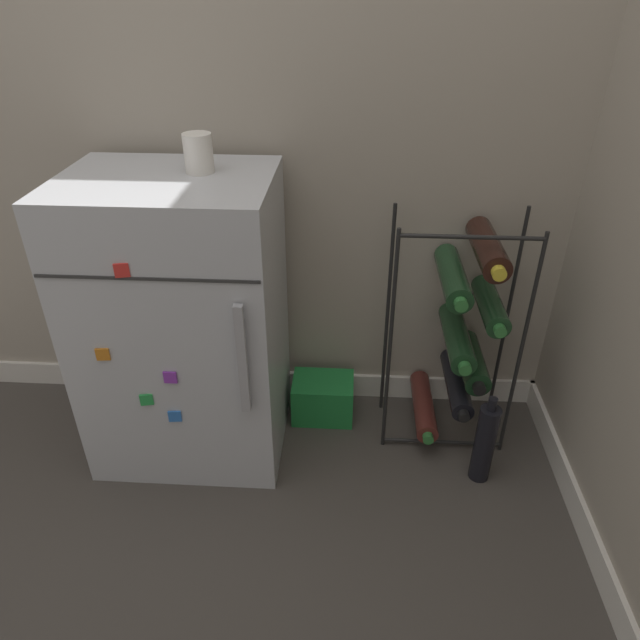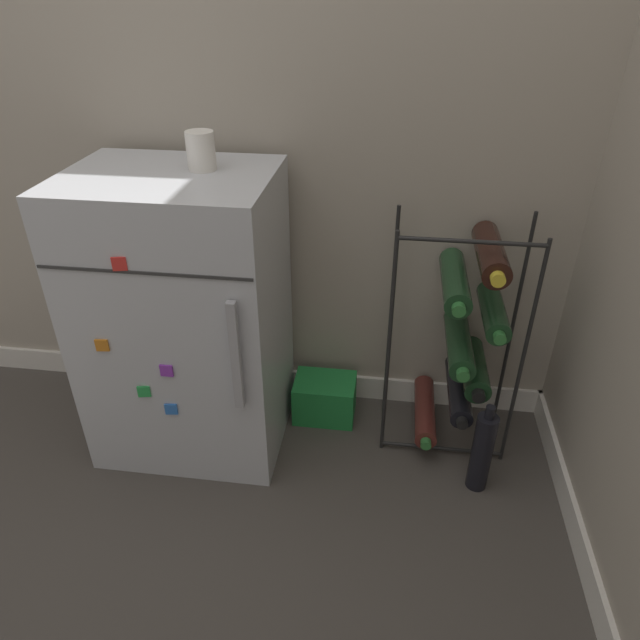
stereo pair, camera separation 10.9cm
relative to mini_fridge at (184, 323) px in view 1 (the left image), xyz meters
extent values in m
plane|color=#423D38|center=(0.17, -0.34, -0.45)|extent=(14.00, 14.00, 0.00)
cube|color=#9E9384|center=(0.17, 0.29, 0.80)|extent=(7.01, 0.06, 2.50)
cube|color=silver|center=(0.17, 0.25, -0.40)|extent=(7.01, 0.01, 0.09)
cube|color=#B7BABF|center=(0.00, 0.00, 0.00)|extent=(0.57, 0.45, 0.90)
cube|color=#2D2D2D|center=(0.00, -0.23, 0.27)|extent=(0.56, 0.00, 0.01)
cube|color=#9E9EA3|center=(0.22, -0.24, 0.04)|extent=(0.02, 0.02, 0.33)
cube|color=purple|center=(0.02, -0.23, -0.03)|extent=(0.04, 0.01, 0.04)
cube|color=red|center=(-0.06, -0.23, 0.29)|extent=(0.04, 0.01, 0.04)
cube|color=green|center=(-0.06, -0.23, -0.11)|extent=(0.04, 0.01, 0.04)
cube|color=orange|center=(-0.15, -0.23, 0.04)|extent=(0.04, 0.01, 0.04)
cube|color=blue|center=(0.01, -0.23, -0.17)|extent=(0.04, 0.01, 0.04)
cylinder|color=black|center=(0.62, -0.01, -0.06)|extent=(0.01, 0.01, 0.77)
cylinder|color=black|center=(1.01, -0.01, -0.06)|extent=(0.01, 0.01, 0.77)
cylinder|color=black|center=(0.62, 0.19, -0.06)|extent=(0.01, 0.01, 0.77)
cylinder|color=black|center=(1.01, 0.19, -0.06)|extent=(0.01, 0.01, 0.77)
cylinder|color=black|center=(0.81, -0.01, -0.43)|extent=(0.39, 0.01, 0.01)
cylinder|color=black|center=(0.81, -0.01, 0.30)|extent=(0.39, 0.01, 0.01)
cylinder|color=#56231E|center=(0.76, 0.09, -0.35)|extent=(0.07, 0.30, 0.07)
cylinder|color=#2D7033|center=(0.76, -0.07, -0.35)|extent=(0.03, 0.02, 0.03)
cylinder|color=black|center=(0.85, 0.09, -0.25)|extent=(0.07, 0.30, 0.07)
cylinder|color=black|center=(0.85, -0.07, -0.25)|extent=(0.03, 0.02, 0.03)
cylinder|color=#19381E|center=(0.89, 0.09, -0.17)|extent=(0.08, 0.25, 0.08)
cylinder|color=black|center=(0.89, -0.05, -0.17)|extent=(0.04, 0.02, 0.04)
cylinder|color=#19381E|center=(0.83, 0.09, -0.07)|extent=(0.08, 0.31, 0.08)
cylinder|color=#2D7033|center=(0.83, -0.08, -0.07)|extent=(0.04, 0.02, 0.04)
cylinder|color=#19381E|center=(0.92, 0.09, 0.04)|extent=(0.07, 0.26, 0.07)
cylinder|color=#2D7033|center=(0.92, -0.05, 0.04)|extent=(0.03, 0.02, 0.03)
cylinder|color=#19381E|center=(0.79, 0.09, 0.14)|extent=(0.08, 0.31, 0.08)
cylinder|color=#2D7033|center=(0.79, -0.07, 0.14)|extent=(0.04, 0.02, 0.04)
cylinder|color=black|center=(0.88, 0.09, 0.23)|extent=(0.08, 0.29, 0.08)
cylinder|color=gold|center=(0.88, -0.07, 0.23)|extent=(0.04, 0.02, 0.04)
cube|color=#1E7F38|center=(0.41, 0.13, -0.37)|extent=(0.21, 0.15, 0.15)
cylinder|color=silver|center=(0.09, 0.05, 0.50)|extent=(0.08, 0.08, 0.10)
cylinder|color=black|center=(0.91, -0.13, -0.31)|extent=(0.06, 0.06, 0.27)
cylinder|color=black|center=(0.91, -0.13, -0.16)|extent=(0.03, 0.03, 0.04)
camera|label=1|loc=(0.50, -1.43, 0.90)|focal=32.00mm
camera|label=2|loc=(0.61, -1.42, 0.90)|focal=32.00mm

